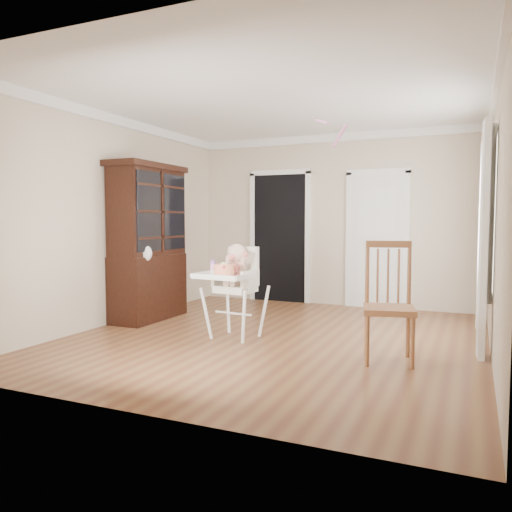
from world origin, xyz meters
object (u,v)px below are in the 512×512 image
at_px(china_cabinet, 148,242).
at_px(cake, 224,270).
at_px(sippy_cup, 213,266).
at_px(high_chair, 235,281).
at_px(dining_chair, 389,306).

bearing_deg(china_cabinet, cake, -26.79).
bearing_deg(sippy_cup, china_cabinet, 156.51).
height_order(high_chair, china_cabinet, china_cabinet).
relative_size(high_chair, dining_chair, 0.93).
relative_size(high_chair, china_cabinet, 0.51).
bearing_deg(high_chair, china_cabinet, 167.70).
height_order(china_cabinet, dining_chair, china_cabinet).
distance_m(cake, sippy_cup, 0.34).
xyz_separation_m(cake, dining_chair, (1.76, 0.00, -0.27)).
xyz_separation_m(sippy_cup, china_cabinet, (-1.31, 0.57, 0.24)).
bearing_deg(china_cabinet, sippy_cup, -23.49).
bearing_deg(high_chair, cake, -83.43).
distance_m(high_chair, cake, 0.31).
height_order(cake, china_cabinet, china_cabinet).
distance_m(cake, dining_chair, 1.78).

